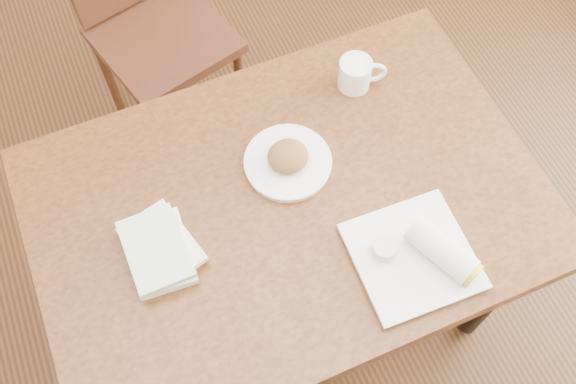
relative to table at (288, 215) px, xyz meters
name	(u,v)px	position (x,y,z in m)	size (l,w,h in m)	color
ground	(288,299)	(0.00, 0.00, -0.68)	(4.00, 5.00, 0.01)	#472814
table	(288,215)	(0.00, 0.00, 0.00)	(1.27, 0.87, 0.75)	brown
chair_far	(146,9)	(-0.11, 0.96, -0.12)	(0.51, 0.51, 0.95)	#471F14
plate_scone	(288,160)	(0.04, 0.10, 0.10)	(0.23, 0.23, 0.07)	white
coffee_mug	(356,73)	(0.31, 0.26, 0.13)	(0.13, 0.09, 0.09)	white
plate_burrito	(422,255)	(0.23, -0.27, 0.11)	(0.28, 0.28, 0.09)	white
book_stack	(159,249)	(-0.33, -0.01, 0.11)	(0.18, 0.23, 0.05)	white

